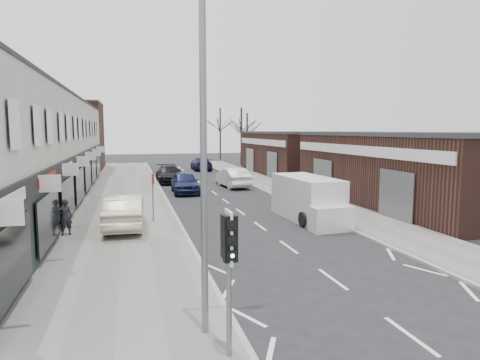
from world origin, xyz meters
TOP-DOWN VIEW (x-y plane):
  - ground at (0.00, 0.00)m, footprint 160.00×160.00m
  - pavement_left at (-6.75, 22.00)m, footprint 5.50×64.00m
  - pavement_right at (5.75, 22.00)m, footprint 3.50×64.00m
  - shop_terrace_left at (-13.50, 19.50)m, footprint 8.00×41.00m
  - brick_block_far at (-13.50, 45.00)m, footprint 8.00×10.00m
  - right_unit_near at (12.50, 14.00)m, footprint 10.00×18.00m
  - right_unit_far at (12.50, 34.00)m, footprint 10.00×16.00m
  - tree_far_a at (9.00, 48.00)m, footprint 3.60×3.60m
  - tree_far_b at (11.50, 54.00)m, footprint 3.60×3.60m
  - tree_far_c at (8.50, 60.00)m, footprint 3.60×3.60m
  - traffic_light at (-4.40, -2.02)m, footprint 0.28×0.60m
  - street_lamp at (-4.53, -0.80)m, footprint 2.23×0.22m
  - warning_sign at (-5.16, 12.00)m, footprint 0.12×0.80m
  - white_van at (3.00, 10.86)m, footprint 2.39×6.09m
  - sedan_on_pavement at (-6.62, 10.80)m, footprint 1.96×5.06m
  - pedestrian at (-9.20, 10.01)m, footprint 0.68×0.53m
  - parked_car_left_a at (-2.20, 22.57)m, footprint 2.06×4.90m
  - parked_car_left_b at (-2.78, 29.65)m, footprint 2.31×5.49m
  - parked_car_left_c at (-2.20, 30.97)m, footprint 2.24×4.61m
  - parked_car_right_a at (2.20, 24.98)m, footprint 2.13×5.13m
  - parked_car_right_b at (2.20, 26.89)m, footprint 1.83×4.35m
  - parked_car_right_c at (2.20, 41.47)m, footprint 2.38×5.51m

SIDE VIEW (x-z plane):
  - ground at x=0.00m, z-range 0.00..0.00m
  - tree_far_a at x=9.00m, z-range -4.00..4.00m
  - tree_far_b at x=11.50m, z-range -3.75..3.75m
  - tree_far_c at x=8.50m, z-range -4.25..4.25m
  - pavement_left at x=-6.75m, z-range 0.00..0.12m
  - pavement_right at x=5.75m, z-range 0.00..0.12m
  - parked_car_left_c at x=-2.20m, z-range 0.00..1.26m
  - parked_car_right_b at x=2.20m, z-range 0.00..1.47m
  - parked_car_right_c at x=2.20m, z-range 0.00..1.58m
  - parked_car_left_b at x=-2.78m, z-range 0.00..1.58m
  - parked_car_right_a at x=2.20m, z-range 0.00..1.65m
  - parked_car_left_a at x=-2.20m, z-range 0.00..1.65m
  - sedan_on_pavement at x=-6.62m, z-range 0.12..1.76m
  - pedestrian at x=-9.20m, z-range 0.12..1.78m
  - white_van at x=3.00m, z-range -0.06..2.27m
  - warning_sign at x=-5.16m, z-range 0.85..3.55m
  - right_unit_near at x=12.50m, z-range 0.00..4.50m
  - right_unit_far at x=12.50m, z-range 0.00..4.50m
  - traffic_light at x=-4.40m, z-range 0.86..3.96m
  - shop_terrace_left at x=-13.50m, z-range 0.00..7.10m
  - brick_block_far at x=-13.50m, z-range 0.00..8.00m
  - street_lamp at x=-4.53m, z-range 0.62..8.62m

